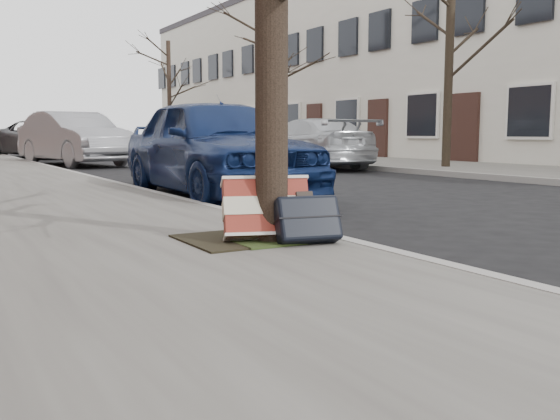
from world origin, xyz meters
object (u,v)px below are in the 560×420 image
suitcase_red (266,209)px  car_near_mid (75,139)px  car_near_front (216,146)px  suitcase_navy (307,219)px

suitcase_red → car_near_mid: car_near_mid is taller
suitcase_red → car_near_mid: size_ratio=0.14×
car_near_front → suitcase_navy: bearing=-104.5°
car_near_front → car_near_mid: 10.31m
car_near_front → car_near_mid: car_near_mid is taller
suitcase_navy → car_near_front: bearing=85.2°
suitcase_red → car_near_front: car_near_front is taller
car_near_front → suitcase_red: bearing=-107.9°
car_near_mid → suitcase_red: bearing=-108.6°
suitcase_navy → car_near_mid: bearing=95.7°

